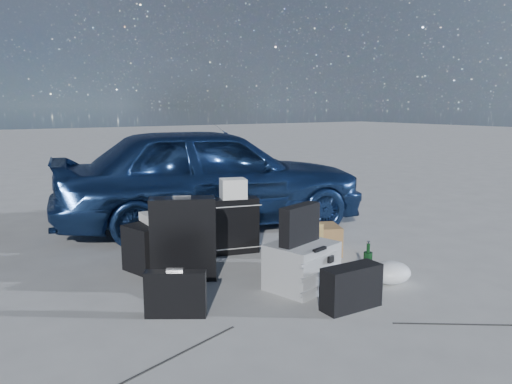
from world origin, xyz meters
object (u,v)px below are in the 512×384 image
Objects in this scene: car at (211,176)px; duffel_bag at (170,242)px; pelican_case at (302,266)px; cardboard_box at (319,240)px; suitcase_right at (235,226)px; green_bottle at (368,260)px; briefcase at (175,294)px; suitcase_left at (183,239)px.

car is 4.44× the size of duffel_bag.
pelican_case reaches higher than cardboard_box.
suitcase_right is 1.45× the size of cardboard_box.
car reaches higher than cardboard_box.
briefcase is at bearing 175.70° from green_bottle.
suitcase_left is (-1.03, -1.48, -0.26)m from car.
car reaches higher than suitcase_right.
suitcase_left is at bearing 93.51° from briefcase.
suitcase_left reaches higher than briefcase.
green_bottle is (1.30, -0.77, -0.19)m from suitcase_left.
suitcase_right is 1.84× the size of green_bottle.
pelican_case is 0.98m from suitcase_left.
cardboard_box is at bearing 51.11° from briefcase.
suitcase_left is (0.35, 0.65, 0.18)m from briefcase.
car reaches higher than pelican_case.
duffel_bag is at bearing 100.82° from briefcase.
cardboard_box is 0.73m from green_bottle.
pelican_case is 0.62m from green_bottle.
pelican_case is 1.28m from duffel_bag.
pelican_case is at bearing -77.76° from suitcase_right.
car is at bearing 79.95° from suitcase_left.
briefcase is at bearing -160.99° from cardboard_box.
green_bottle is (0.57, -1.19, -0.12)m from suitcase_right.
duffel_bag is (0.07, 0.45, -0.14)m from suitcase_left.
briefcase reaches higher than green_bottle.
car is 1.82m from suitcase_left.
pelican_case is at bearing -138.10° from cardboard_box.
suitcase_right is at bearing 76.73° from briefcase.
car is at bearing 89.06° from briefcase.
pelican_case is at bearing -19.37° from suitcase_left.
duffel_bag is at bearing 149.36° from car.
duffel_bag is (-0.65, 0.03, -0.07)m from suitcase_right.
suitcase_left is (-0.69, 0.67, 0.16)m from pelican_case.
suitcase_left is at bearing -135.83° from suitcase_right.
green_bottle is (1.23, -1.22, -0.05)m from duffel_bag.
suitcase_left reaches higher than suitcase_right.
car reaches higher than briefcase.
pelican_case is 0.62× the size of duffel_bag.
briefcase is 1.84m from cardboard_box.
suitcase_left is 1.40m from cardboard_box.
cardboard_box is (0.70, 0.62, -0.04)m from pelican_case.
suitcase_left is 0.86× the size of duffel_bag.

